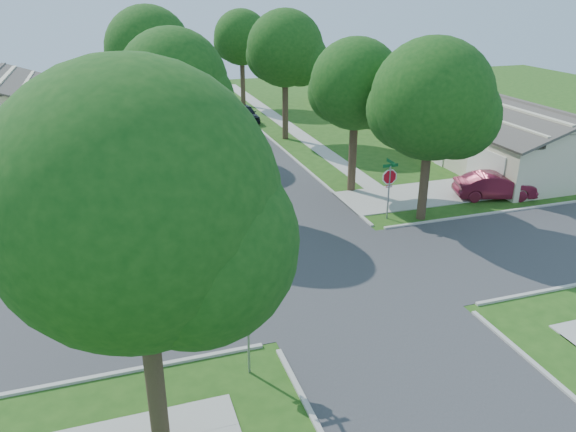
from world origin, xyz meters
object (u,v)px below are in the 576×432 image
(tree_e_mid, at_px, (286,52))
(tree_sw_corner, at_px, (140,217))
(tree_e_far, at_px, (242,40))
(tree_w_near, at_px, (174,89))
(stop_sign_sw, at_px, (248,314))
(car_curb_west, at_px, (159,106))
(tree_w_mid, at_px, (150,53))
(car_driveway, at_px, (495,186))
(tree_e_near, at_px, (356,88))
(tree_w_far, at_px, (137,49))
(tree_ne_corner, at_px, (433,105))
(car_curb_east, at_px, (245,113))
(house_ne_far, at_px, (375,92))
(house_ne_near, at_px, (501,139))
(stop_sign_ne, at_px, (390,179))

(tree_e_mid, xyz_separation_m, tree_sw_corner, (-12.19, -28.00, 0.01))
(tree_e_far, xyz_separation_m, tree_w_near, (-9.40, -25.00, 0.14))
(stop_sign_sw, relative_size, car_curb_west, 0.75)
(tree_w_mid, relative_size, car_driveway, 2.27)
(tree_e_near, bearing_deg, tree_w_far, 110.61)
(tree_w_near, distance_m, tree_ne_corner, 12.02)
(car_curb_east, bearing_deg, tree_w_far, 135.87)
(tree_w_near, bearing_deg, tree_w_mid, 89.98)
(house_ne_far, distance_m, car_curb_east, 12.92)
(tree_e_mid, height_order, tree_w_mid, tree_w_mid)
(car_curb_east, bearing_deg, car_curb_west, 133.03)
(tree_w_far, xyz_separation_m, house_ne_near, (20.64, -23.01, -3.99))
(tree_w_far, bearing_deg, car_curb_west, -24.47)
(tree_w_mid, relative_size, car_curb_east, 2.36)
(car_curb_east, bearing_deg, tree_ne_corner, -86.04)
(stop_sign_sw, relative_size, car_curb_east, 0.73)
(tree_e_mid, distance_m, tree_w_far, 16.06)
(tree_w_far, bearing_deg, house_ne_near, -48.10)
(tree_e_near, height_order, tree_e_far, tree_e_far)
(tree_ne_corner, distance_m, car_driveway, 7.22)
(tree_w_near, xyz_separation_m, house_ne_near, (20.64, 1.99, -4.60))
(tree_e_near, xyz_separation_m, tree_e_far, (0.00, 25.00, 0.34))
(tree_w_far, xyz_separation_m, car_driveway, (16.15, -28.51, -4.81))
(stop_sign_ne, xyz_separation_m, car_curb_east, (-1.50, 22.65, -1.34))
(house_ne_far, height_order, car_curb_east, house_ne_far)
(tree_w_near, bearing_deg, tree_ne_corner, -23.56)
(stop_sign_sw, distance_m, house_ne_near, 25.98)
(tree_e_mid, relative_size, tree_ne_corner, 1.06)
(tree_ne_corner, bearing_deg, tree_e_near, 108.53)
(stop_sign_sw, relative_size, tree_w_mid, 0.31)
(tree_w_far, relative_size, tree_sw_corner, 0.84)
(tree_e_mid, height_order, tree_w_near, tree_e_mid)
(tree_e_far, height_order, tree_ne_corner, tree_e_far)
(tree_w_near, distance_m, car_driveway, 17.39)
(tree_w_near, relative_size, house_ne_far, 0.66)
(stop_sign_sw, height_order, tree_e_mid, tree_e_mid)
(stop_sign_ne, bearing_deg, house_ne_near, 29.14)
(tree_ne_corner, height_order, car_curb_east, tree_ne_corner)
(tree_sw_corner, xyz_separation_m, house_ne_far, (23.43, 35.99, -4.75))
(car_driveway, bearing_deg, house_ne_near, -23.24)
(car_driveway, bearing_deg, tree_w_far, 45.56)
(tree_w_far, bearing_deg, car_driveway, -60.46)
(tree_ne_corner, distance_m, house_ne_far, 26.91)
(stop_sign_ne, relative_size, car_curb_east, 0.73)
(house_ne_far, bearing_deg, tree_e_mid, -144.58)
(house_ne_near, distance_m, car_driveway, 7.15)
(car_curb_west, bearing_deg, stop_sign_ne, 108.35)
(stop_sign_sw, distance_m, tree_e_far, 40.04)
(tree_e_far, bearing_deg, tree_ne_corner, -86.91)
(tree_w_near, relative_size, house_ne_near, 0.66)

